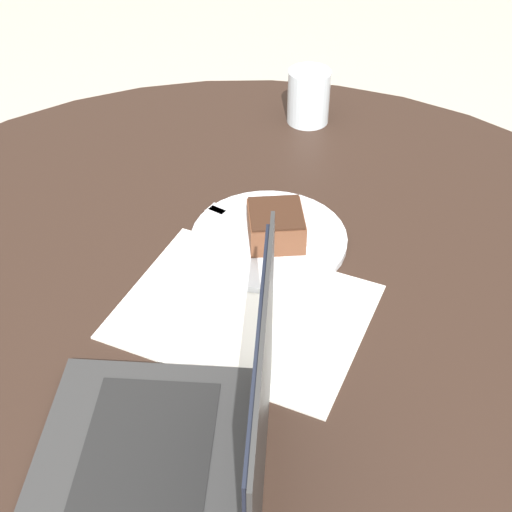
# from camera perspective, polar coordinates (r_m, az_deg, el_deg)

# --- Properties ---
(dining_table) EXTENTS (1.37, 1.37, 0.77)m
(dining_table) POSITION_cam_1_polar(r_m,az_deg,el_deg) (1.01, -1.10, -8.48)
(dining_table) COLOR black
(dining_table) RESTS_ON ground_plane
(paper_document) EXTENTS (0.35, 0.29, 0.00)m
(paper_document) POSITION_cam_1_polar(r_m,az_deg,el_deg) (0.95, -1.20, -4.40)
(paper_document) COLOR white
(paper_document) RESTS_ON dining_table
(plate) EXTENTS (0.23, 0.23, 0.01)m
(plate) POSITION_cam_1_polar(r_m,az_deg,el_deg) (1.06, 1.04, 1.38)
(plate) COLOR silver
(plate) RESTS_ON dining_table
(cake_slice) EXTENTS (0.10, 0.11, 0.05)m
(cake_slice) POSITION_cam_1_polar(r_m,az_deg,el_deg) (1.03, 1.60, 2.46)
(cake_slice) COLOR brown
(cake_slice) RESTS_ON plate
(fork) EXTENTS (0.17, 0.07, 0.00)m
(fork) POSITION_cam_1_polar(r_m,az_deg,el_deg) (1.07, -0.84, 2.69)
(fork) COLOR silver
(fork) RESTS_ON plate
(water_glass) EXTENTS (0.08, 0.08, 0.10)m
(water_glass) POSITION_cam_1_polar(r_m,az_deg,el_deg) (1.34, 4.23, 12.61)
(water_glass) COLOR silver
(water_glass) RESTS_ON dining_table
(laptop) EXTENTS (0.30, 0.35, 0.25)m
(laptop) POSITION_cam_1_polar(r_m,az_deg,el_deg) (0.75, -6.68, -16.16)
(laptop) COLOR #2D2D2D
(laptop) RESTS_ON dining_table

